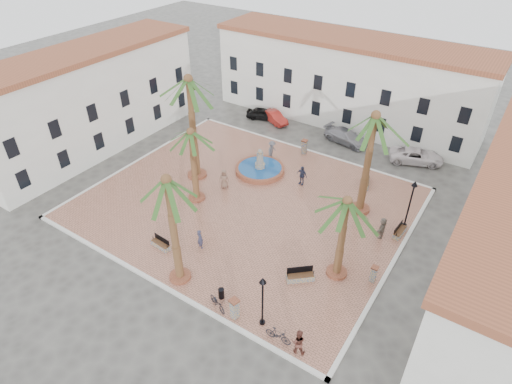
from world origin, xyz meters
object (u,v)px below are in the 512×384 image
palm_nw (189,90)px  palm_s (168,191)px  bench_e (400,232)px  car_red (275,117)px  lamppost_s (263,293)px  bollard_se (234,308)px  palm_sw (191,140)px  pedestrian_east (382,228)px  bollard_n (304,147)px  cyclist_a (200,239)px  cyclist_b (298,342)px  car_black (263,114)px  bench_ne (366,182)px  litter_bin (221,293)px  fountain (260,168)px  bollard_e (374,274)px  palm_ne (374,127)px  bench_se (300,277)px  palm_e (346,211)px  car_silver (346,137)px  pedestrian_fountain_b (302,175)px  lamppost_e (412,196)px  bicycle_b (278,335)px  bicycle_a (217,302)px  pedestrian_fountain_a (224,179)px  car_white (416,156)px  bench_s (161,245)px  pedestrian_north (272,150)px

palm_nw → palm_s: (7.39, -10.67, -1.10)m
bench_e → car_red: size_ratio=0.45×
lamppost_s → bollard_se: lamppost_s is taller
palm_sw → lamppost_s: palm_sw is taller
pedestrian_east → lamppost_s: bearing=-22.2°
bollard_n → car_red: bearing=143.2°
palm_s → cyclist_a: palm_s is taller
cyclist_b → car_black: (-18.62, 25.27, -0.40)m
bench_ne → car_black: bearing=49.2°
litter_bin → car_red: car_red is taller
palm_s → fountain: bearing=101.1°
bollard_e → palm_ne: bearing=118.5°
fountain → bollard_n: bearing=70.3°
cyclist_a → bench_se: bearing=-159.0°
palm_e → bench_ne: (-2.47, 11.62, -5.27)m
bollard_n → car_silver: bearing=62.2°
palm_nw → car_black: 16.12m
bench_se → car_red: car_red is taller
cyclist_b → pedestrian_fountain_b: pedestrian_fountain_b is taller
lamppost_s → car_red: lamppost_s is taller
fountain → pedestrian_east: bearing=-11.8°
palm_ne → pedestrian_east: palm_ne is taller
bench_se → lamppost_e: 10.88m
bench_e → bollard_se: 14.84m
palm_ne → bicycle_b: 16.46m
palm_nw → car_red: bearing=90.0°
bicycle_a → bench_e: bearing=-7.8°
pedestrian_fountain_a → lamppost_s: bearing=-73.4°
lamppost_e → car_black: lamppost_e is taller
palm_nw → pedestrian_fountain_b: bearing=25.2°
palm_ne → car_silver: 13.97m
pedestrian_fountain_b → palm_e: bearing=-39.2°
bench_se → car_black: (-16.05, 20.23, 0.22)m
bollard_n → car_red: bollard_n is taller
palm_s → pedestrian_fountain_a: (-4.04, 10.51, -6.41)m
palm_e → bicycle_b: bearing=-94.8°
bicycle_b → car_black: 30.62m
bicycle_a → car_white: car_white is taller
bench_s → litter_bin: (6.77, -1.38, 0.14)m
lamppost_s → pedestrian_fountain_b: 15.97m
bicycle_a → pedestrian_north: pedestrian_north is taller
bollard_n → bicycle_b: 22.48m
cyclist_a → bicycle_a: cyclist_a is taller
bollard_se → cyclist_b: cyclist_b is taller
fountain → lamppost_s: bearing=-56.5°
palm_sw → bicycle_b: palm_sw is taller
palm_e → pedestrian_north: 16.85m
cyclist_a → palm_s: bearing=116.0°
palm_sw → bicycle_a: 13.34m
bollard_n → bicycle_a: bollard_n is taller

